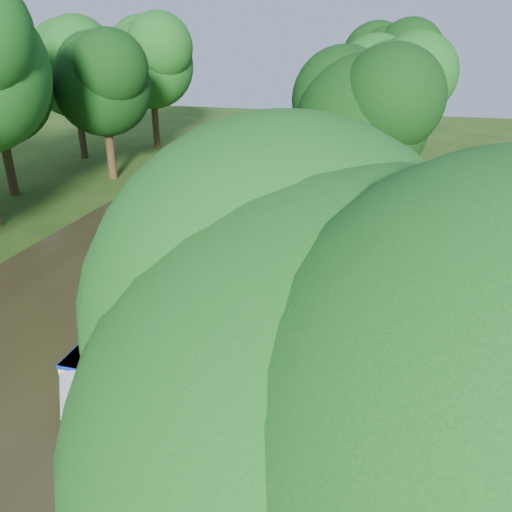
% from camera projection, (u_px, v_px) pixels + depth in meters
% --- Properties ---
extents(ground, '(100.00, 100.00, 0.00)m').
position_uv_depth(ground, '(240.00, 298.00, 18.95)').
color(ground, '#244310').
rests_on(ground, ground).
extents(canal_water, '(10.00, 100.00, 0.02)m').
position_uv_depth(canal_water, '(100.00, 279.00, 20.41)').
color(canal_water, '#2B2612').
rests_on(canal_water, ground).
extents(towpath, '(2.20, 100.00, 0.03)m').
position_uv_depth(towpath, '(270.00, 302.00, 18.65)').
color(towpath, brown).
rests_on(towpath, ground).
extents(plant_boat, '(2.29, 13.52, 2.30)m').
position_uv_depth(plant_boat, '(170.00, 285.00, 18.09)').
color(plant_boat, silver).
rests_on(plant_boat, canal_water).
extents(tree_near_overhang, '(5.52, 5.28, 8.99)m').
position_uv_depth(tree_near_overhang, '(362.00, 112.00, 18.02)').
color(tree_near_overhang, '#332411').
rests_on(tree_near_overhang, ground).
extents(tree_near_mid, '(6.90, 6.60, 9.40)m').
position_uv_depth(tree_near_mid, '(391.00, 86.00, 28.48)').
color(tree_near_mid, '#332411').
rests_on(tree_near_mid, ground).
extents(tree_near_far, '(7.59, 7.26, 10.30)m').
position_uv_depth(tree_near_far, '(390.00, 64.00, 38.03)').
color(tree_near_far, '#332411').
rests_on(tree_near_far, ground).
extents(tree_near_behind, '(6.44, 6.16, 8.68)m').
position_uv_depth(tree_near_behind, '(359.00, 406.00, 4.83)').
color(tree_near_behind, '#332411').
rests_on(tree_near_behind, ground).
extents(tree_far_c, '(7.13, 6.82, 9.59)m').
position_uv_depth(tree_far_c, '(102.00, 79.00, 31.97)').
color(tree_far_c, '#332411').
rests_on(tree_far_c, ground).
extents(tree_far_d, '(8.05, 7.70, 10.85)m').
position_uv_depth(tree_far_d, '(151.00, 57.00, 40.78)').
color(tree_far_d, '#332411').
rests_on(tree_far_d, ground).
extents(tree_far_h, '(7.82, 7.48, 10.49)m').
position_uv_depth(tree_far_h, '(72.00, 63.00, 37.46)').
color(tree_far_h, '#332411').
rests_on(tree_far_h, ground).
extents(second_boat, '(3.05, 7.63, 1.43)m').
position_uv_depth(second_boat, '(288.00, 158.00, 37.61)').
color(second_boat, '#222721').
rests_on(second_boat, canal_water).
extents(sandwich_board, '(0.68, 0.70, 0.99)m').
position_uv_depth(sandwich_board, '(179.00, 449.00, 11.45)').
color(sandwich_board, '#B62E0D').
rests_on(sandwich_board, towpath).
extents(pedestrian_pink, '(0.59, 0.39, 1.61)m').
position_uv_depth(pedestrian_pink, '(338.00, 154.00, 37.85)').
color(pedestrian_pink, '#E15C7A').
rests_on(pedestrian_pink, towpath).
extents(pedestrian_dark, '(0.94, 0.87, 1.54)m').
position_uv_depth(pedestrian_dark, '(352.00, 152.00, 38.38)').
color(pedestrian_dark, black).
rests_on(pedestrian_dark, towpath).
extents(verge_plant, '(0.47, 0.45, 0.42)m').
position_uv_depth(verge_plant, '(259.00, 243.00, 23.41)').
color(verge_plant, '#31681F').
rests_on(verge_plant, ground).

